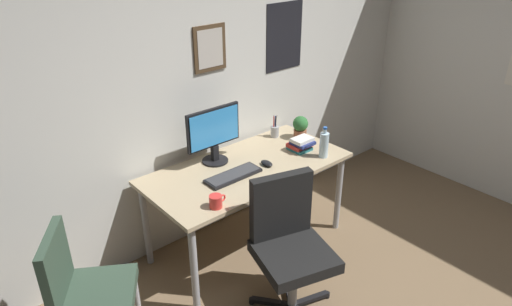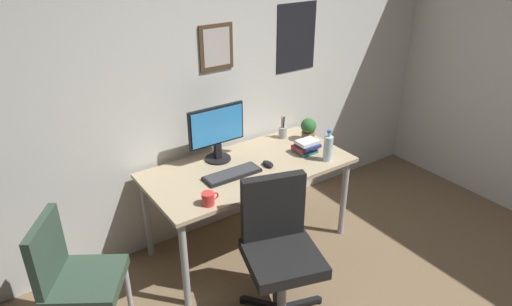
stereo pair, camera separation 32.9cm
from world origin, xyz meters
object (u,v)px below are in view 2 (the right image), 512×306
Objects in this scene: computer_mouse at (268,164)px; potted_plant at (308,129)px; office_chair at (279,242)px; monitor at (217,131)px; water_bottle at (328,148)px; keyboard at (232,174)px; side_chair at (73,274)px; pen_cup at (283,132)px; book_stack_left at (306,146)px; coffee_mug_near at (208,199)px.

potted_plant reaches higher than computer_mouse.
office_chair is 1.00m from monitor.
monitor is 2.36× the size of potted_plant.
water_bottle is (0.43, -0.18, 0.09)m from computer_mouse.
keyboard is at bearing -98.70° from monitor.
side_chair is at bearing 157.78° from office_chair.
pen_cup is 0.33m from book_stack_left.
computer_mouse is at bearing -50.28° from monitor.
computer_mouse is 0.39m from book_stack_left.
coffee_mug_near is 1.24m from potted_plant.
monitor is at bearing 85.25° from office_chair.
office_chair is 0.92m from water_bottle.
coffee_mug_near is 0.61× the size of pen_cup.
book_stack_left reaches higher than computer_mouse.
office_chair is at bearing -128.27° from pen_cup.
pen_cup reaches higher than keyboard.
potted_plant reaches higher than book_stack_left.
office_chair is at bearing -152.13° from water_bottle.
office_chair reaches higher than side_chair.
computer_mouse is (1.50, 0.11, 0.24)m from side_chair.
office_chair reaches higher than potted_plant.
pen_cup is at bearing 87.46° from book_stack_left.
side_chair reaches higher than coffee_mug_near.
pen_cup is at bearing 3.11° from monitor.
monitor is (1.24, 0.42, 0.46)m from side_chair.
coffee_mug_near is at bearing -161.59° from computer_mouse.
monitor is 1.82× the size of water_bottle.
side_chair is at bearing -176.10° from book_stack_left.
side_chair is 4.49× the size of potted_plant.
pen_cup reaches higher than book_stack_left.
book_stack_left is (0.69, -0.01, 0.04)m from keyboard.
side_chair is 3.47× the size of water_bottle.
potted_plant is (2.05, 0.30, 0.33)m from side_chair.
monitor is at bearing 171.52° from potted_plant.
monitor is 0.46m from computer_mouse.
side_chair is 1.23m from keyboard.
computer_mouse is (0.30, -0.03, 0.01)m from keyboard.
side_chair is at bearing -161.39° from monitor.
monitor reaches higher than keyboard.
side_chair is at bearing -175.85° from computer_mouse.
pen_cup is at bearing 133.50° from potted_plant.
keyboard is at bearing -169.23° from potted_plant.
pen_cup reaches higher than coffee_mug_near.
potted_plant is at bearing 8.26° from side_chair.
keyboard is at bearing 164.20° from water_bottle.
pen_cup is (1.03, 0.55, 0.01)m from coffee_mug_near.
potted_plant is at bearing 46.08° from book_stack_left.
pen_cup is 1.12× the size of book_stack_left.
side_chair is at bearing -166.57° from pen_cup.
office_chair is 1.21m from potted_plant.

